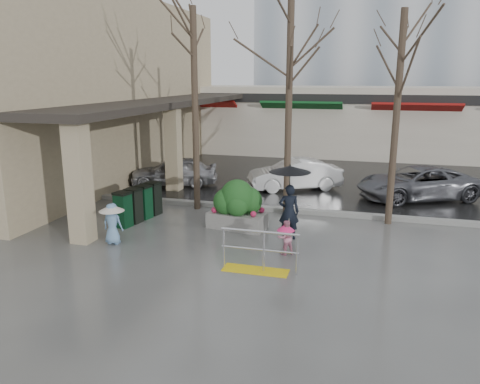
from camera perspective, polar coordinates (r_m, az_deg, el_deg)
The scene contains 20 objects.
ground at distance 12.88m, azimuth -2.49°, elevation -6.89°, with size 120.00×120.00×0.00m, color #51514F.
street_asphalt at distance 33.96m, azimuth 9.07°, elevation 5.96°, with size 120.00×36.00×0.01m, color black.
curb at distance 16.51m, azimuth 1.78°, elevation -1.91°, with size 120.00×0.30×0.15m, color gray.
near_building at distance 23.26m, azimuth -18.14°, elevation 11.80°, with size 6.00×18.00×8.00m, color tan.
canopy_slab at distance 21.26m, azimuth -8.39°, elevation 11.18°, with size 2.80×18.00×0.25m, color #2D2823.
pillar_front at distance 13.65m, azimuth -19.03°, elevation 1.21°, with size 0.55×0.55×3.50m, color tan.
pillar_back at distance 19.25m, azimuth -8.13°, elevation 5.32°, with size 0.55×0.55×3.50m, color tan.
storefront_row at distance 29.57m, azimuth 12.20°, elevation 8.59°, with size 34.00×6.74×4.00m.
handrail at distance 11.32m, azimuth 2.22°, elevation -7.84°, with size 1.90×0.50×1.03m.
tree_west at distance 16.12m, azimuth -5.63°, elevation 15.65°, with size 3.20×3.20×6.80m.
tree_midwest at distance 15.27m, azimuth 6.12°, elevation 16.31°, with size 3.20×3.20×7.00m.
tree_mideast at distance 15.07m, azimuth 18.95°, elevation 14.28°, with size 3.20×3.20×6.50m.
woman at distance 13.33m, azimuth 6.04°, elevation -0.27°, with size 1.20×1.20×2.19m.
child_pink at distance 12.34m, azimuth 5.59°, elevation -5.27°, with size 0.57×0.55×0.93m.
child_blue at distance 13.49m, azimuth -15.31°, elevation -3.24°, with size 0.71×0.71×1.18m.
planter at distance 14.37m, azimuth -0.30°, elevation -1.59°, with size 1.87×1.13×1.53m.
news_boxes at distance 15.53m, azimuth -12.23°, elevation -1.39°, with size 0.82×2.05×1.12m.
car_a at distance 20.29m, azimuth -8.03°, elevation 2.54°, with size 1.49×3.70×1.26m, color #A7A7AB.
car_b at distance 19.52m, azimuth 6.68°, elevation 2.14°, with size 1.33×3.82×1.26m, color white.
car_c at distance 19.07m, azimuth 20.78°, elevation 1.04°, with size 2.09×4.53×1.26m, color slate.
Camera 1 is at (3.75, -11.44, 4.55)m, focal length 35.00 mm.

